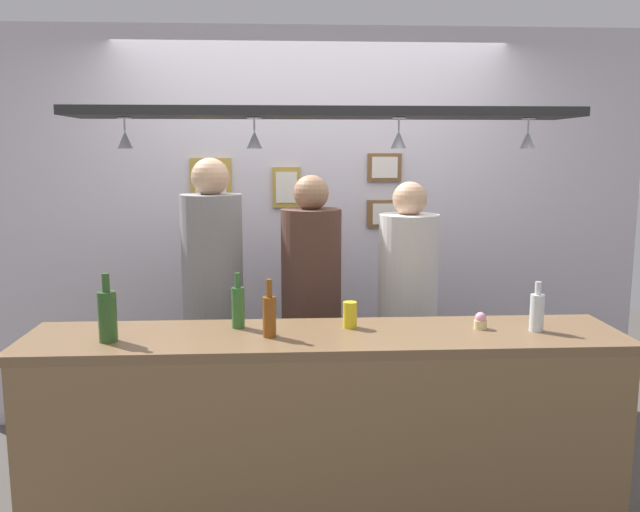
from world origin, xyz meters
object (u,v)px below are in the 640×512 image
Objects in this scene: bottle_beer_amber_tall at (269,315)px; picture_frame_upper_small at (385,167)px; bottle_champagne_green at (107,315)px; picture_frame_caricature at (211,185)px; cupcake at (480,321)px; picture_frame_lower_pair at (390,214)px; picture_frame_crest at (286,187)px; bottle_beer_green_import at (238,306)px; bottle_soda_clear at (537,311)px; person_middle_brown_shirt at (311,293)px; person_left_grey_shirt at (213,284)px; drink_can at (350,315)px; person_right_white_patterned_shirt at (408,296)px.

bottle_beer_amber_tall is 1.18× the size of picture_frame_upper_small.
bottle_champagne_green is 0.88× the size of picture_frame_caricature.
cupcake is 1.54m from picture_frame_upper_small.
picture_frame_crest is (-0.68, 0.00, 0.18)m from picture_frame_lower_pair.
bottle_beer_amber_tall is 3.33× the size of cupcake.
picture_frame_upper_small is at bearing 46.14° from bottle_champagne_green.
picture_frame_lower_pair is 0.88× the size of picture_frame_caricature.
bottle_beer_green_import is 1.00× the size of picture_frame_crest.
bottle_champagne_green is 1.58m from picture_frame_caricature.
bottle_soda_clear is at bearing -51.58° from picture_frame_crest.
bottle_beer_green_import is (-0.15, 0.16, 0.00)m from bottle_beer_amber_tall.
picture_frame_upper_small reaches higher than person_middle_brown_shirt.
bottle_soda_clear is (1.55, -0.79, 0.02)m from person_left_grey_shirt.
drink_can is 1.61m from picture_frame_caricature.
picture_frame_crest is at bearing 0.00° from picture_frame_caricature.
person_left_grey_shirt reaches higher than picture_frame_caricature.
bottle_beer_amber_tall reaches higher than cupcake.
person_right_white_patterned_shirt reaches higher than drink_can.
bottle_soda_clear is at bearing -7.41° from drink_can.
picture_frame_lower_pair reaches higher than bottle_beer_green_import.
cupcake is at bearing 167.64° from bottle_soda_clear.
picture_frame_caricature is 1.13m from picture_frame_upper_small.
bottle_soda_clear is (1.91, 0.06, -0.03)m from bottle_champagne_green.
cupcake is at bearing -29.57° from person_left_grey_shirt.
drink_can is at bearing -44.19° from person_left_grey_shirt.
bottle_soda_clear is 1.05× the size of picture_frame_upper_small.
picture_frame_caricature is (-1.37, 1.37, 0.56)m from cupcake.
bottle_beer_amber_tall is 0.40m from drink_can.
person_middle_brown_shirt is (0.55, -0.00, -0.06)m from person_left_grey_shirt.
picture_frame_caricature is at bearing 134.59° from person_middle_brown_shirt.
picture_frame_lower_pair is at bearing 45.35° from bottle_champagne_green.
person_left_grey_shirt is 1.06× the size of person_middle_brown_shirt.
bottle_soda_clear is (1.00, -0.79, 0.08)m from person_middle_brown_shirt.
person_right_white_patterned_shirt is at bearing 35.49° from bottle_beer_green_import.
picture_frame_upper_small is (0.88, 1.29, 0.61)m from bottle_beer_green_import.
person_right_white_patterned_shirt reaches higher than bottle_soda_clear.
picture_frame_caricature is at bearing 120.36° from drink_can.
drink_can is 1.51m from picture_frame_upper_small.
bottle_soda_clear is at bearing -41.38° from picture_frame_caricature.
cupcake is (0.97, 0.08, -0.06)m from bottle_beer_amber_tall.
person_middle_brown_shirt reaches higher than cupcake.
bottle_champagne_green is (-0.69, -0.03, 0.02)m from bottle_beer_amber_tall.
picture_frame_caricature reaches higher than bottle_champagne_green.
bottle_beer_green_import is at bearing 175.78° from cupcake.
drink_can is (-0.40, -0.68, 0.07)m from person_right_white_patterned_shirt.
person_right_white_patterned_shirt reaches higher than bottle_beer_amber_tall.
bottle_beer_amber_tall is at bearing -67.87° from person_left_grey_shirt.
bottle_soda_clear is at bearing -27.14° from person_left_grey_shirt.
cupcake is at bearing 3.83° from bottle_champagne_green.
picture_frame_upper_small reaches higher than bottle_beer_green_import.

